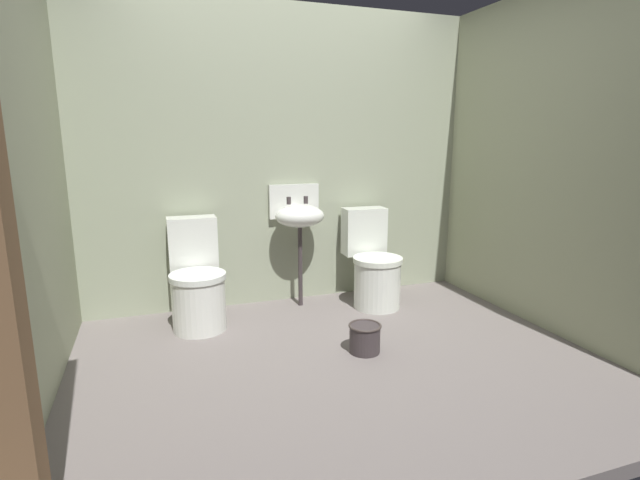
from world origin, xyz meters
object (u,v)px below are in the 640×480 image
Objects in this scene: toilet_right at (373,266)px; toilet_left at (197,283)px; sink at (299,215)px; bucket at (365,338)px.

toilet_left is at bearing 2.06° from toilet_right.
sink reaches higher than toilet_right.
toilet_left is at bearing -167.38° from sink.
bucket is at bearing 139.63° from toilet_left.
toilet_left is at bearing 139.43° from bucket.
sink reaches higher than toilet_left.
sink is (0.84, 0.19, 0.43)m from toilet_left.
sink is 4.59× the size of bucket.
toilet_right is (1.42, 0.00, 0.00)m from toilet_left.
toilet_right is at bearing -17.93° from sink.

